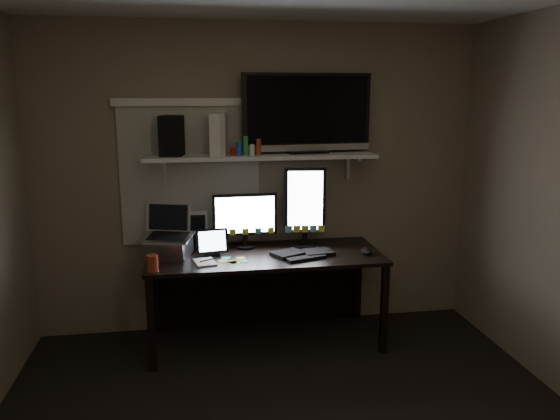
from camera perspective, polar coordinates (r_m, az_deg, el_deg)
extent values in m
plane|color=#6E634F|center=(4.48, -2.26, 3.16)|extent=(3.60, 0.00, 3.60)
cube|color=beige|center=(4.43, -9.34, 3.55)|extent=(1.10, 0.02, 1.10)
cube|color=black|center=(4.24, -1.57, -4.79)|extent=(1.80, 0.75, 0.03)
cube|color=black|center=(4.69, -2.13, -7.80)|extent=(1.80, 0.02, 0.70)
cube|color=black|center=(4.03, -13.34, -11.60)|extent=(0.05, 0.05, 0.70)
cube|color=black|center=(4.25, 10.83, -10.18)|extent=(0.05, 0.05, 0.70)
cube|color=black|center=(4.65, -12.79, -8.29)|extent=(0.05, 0.05, 0.70)
cube|color=black|center=(4.85, 8.12, -7.25)|extent=(0.05, 0.05, 0.70)
cube|color=silver|center=(4.28, -1.99, 5.64)|extent=(1.80, 0.35, 0.03)
cube|color=black|center=(4.35, -3.68, -1.10)|extent=(0.51, 0.06, 0.45)
cube|color=black|center=(4.36, 2.63, 0.34)|extent=(0.33, 0.10, 0.66)
cube|color=black|center=(4.21, 2.41, -4.52)|extent=(0.50, 0.32, 0.03)
ellipsoid|color=black|center=(4.27, 9.04, -4.30)|extent=(0.10, 0.14, 0.04)
cube|color=silver|center=(4.05, -7.85, -5.42)|extent=(0.18, 0.22, 0.01)
cube|color=black|center=(4.19, -7.09, -3.38)|extent=(0.25, 0.13, 0.21)
cube|color=black|center=(4.41, -9.29, -2.08)|extent=(0.24, 0.12, 0.29)
cube|color=#A7A8AC|center=(4.18, -11.62, -2.27)|extent=(0.42, 0.37, 0.39)
cylinder|color=maroon|center=(3.92, -13.17, -5.43)|extent=(0.09, 0.09, 0.12)
cube|color=black|center=(4.36, 2.84, 10.05)|extent=(1.05, 0.28, 0.62)
cube|color=beige|center=(4.26, -6.41, 7.89)|extent=(0.16, 0.28, 0.32)
cube|color=black|center=(4.24, -11.25, 7.61)|extent=(0.19, 0.22, 0.30)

